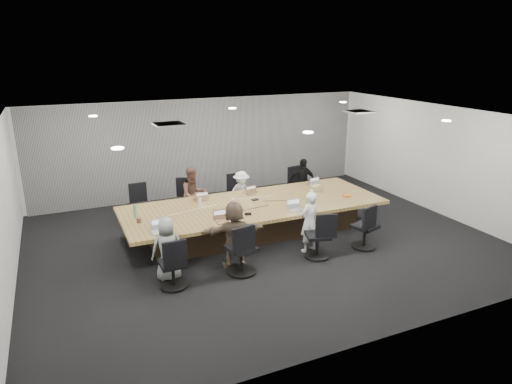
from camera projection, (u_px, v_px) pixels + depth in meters
name	position (u px, v px, depth m)	size (l,w,h in m)	color
floor	(263.00, 241.00, 10.28)	(10.00, 8.00, 0.00)	black
ceiling	(264.00, 117.00, 9.44)	(10.00, 8.00, 0.00)	white
wall_back	(206.00, 147.00, 13.34)	(10.00, 2.80, 0.00)	beige
wall_front	(385.00, 255.00, 6.38)	(10.00, 2.80, 0.00)	beige
wall_left	(3.00, 215.00, 7.90)	(8.00, 2.80, 0.00)	beige
wall_right	(438.00, 160.00, 11.81)	(8.00, 2.80, 0.00)	beige
curtain	(207.00, 147.00, 13.27)	(9.80, 0.04, 2.80)	gray
conference_table	(254.00, 217.00, 10.59)	(6.00, 2.20, 0.74)	#332316
chair_0	(140.00, 209.00, 11.17)	(0.54, 0.54, 0.80)	black
chair_1	(190.00, 202.00, 11.67)	(0.54, 0.54, 0.80)	black
chair_2	(236.00, 197.00, 12.18)	(0.49, 0.49, 0.73)	black
chair_3	(296.00, 189.00, 12.88)	(0.50, 0.50, 0.73)	black
chair_4	(173.00, 267.00, 8.20)	(0.53, 0.53, 0.79)	black
chair_5	(241.00, 252.00, 8.70)	(0.59, 0.59, 0.88)	black
chair_6	(318.00, 239.00, 9.38)	(0.55, 0.55, 0.81)	black
chair_7	(365.00, 230.00, 9.84)	(0.56, 0.56, 0.83)	black
person_1	(194.00, 195.00, 11.27)	(0.68, 0.53, 1.39)	brown
laptop_1	(200.00, 199.00, 10.78)	(0.29, 0.20, 0.02)	#8C6647
person_2	(241.00, 193.00, 11.81)	(0.74, 0.43, 1.15)	silver
laptop_2	(250.00, 192.00, 11.28)	(0.29, 0.20, 0.02)	#8C6647
person_3	(302.00, 182.00, 12.49)	(0.77, 0.32, 1.31)	black
laptop_3	(313.00, 184.00, 11.98)	(0.32, 0.22, 0.02)	#B2B2B7
person_4	(167.00, 249.00, 8.43)	(0.60, 0.39, 1.23)	gray
laptop_4	(160.00, 232.00, 8.87)	(0.35, 0.24, 0.02)	#B2B2B7
person_5	(234.00, 234.00, 8.94)	(1.25, 0.40, 1.35)	brown
laptop_5	(225.00, 221.00, 9.39)	(0.35, 0.24, 0.02)	#8C6647
person_6	(309.00, 222.00, 9.60)	(0.48, 0.32, 1.32)	silver
laptop_6	(297.00, 210.00, 10.06)	(0.30, 0.21, 0.02)	#B2B2B7
bottle_green_left	(135.00, 211.00, 9.62)	(0.07, 0.07, 0.27)	#4B9E66
bottle_green_right	(308.00, 198.00, 10.54)	(0.06, 0.06, 0.23)	#4B9E66
bottle_clear	(200.00, 203.00, 10.16)	(0.07, 0.07, 0.24)	silver
cup_white_far	(233.00, 201.00, 10.50)	(0.09, 0.09, 0.11)	white
cup_white_near	(312.00, 192.00, 11.14)	(0.09, 0.09, 0.11)	white
mug_brown	(139.00, 220.00, 9.33)	(0.08, 0.08, 0.10)	brown
mic_left	(222.00, 210.00, 10.02)	(0.15, 0.10, 0.03)	black
mic_right	(255.00, 200.00, 10.73)	(0.15, 0.10, 0.03)	black
stapler	(248.00, 214.00, 9.76)	(0.14, 0.04, 0.05)	black
canvas_bag	(316.00, 188.00, 11.38)	(0.28, 0.17, 0.15)	tan
snack_packet	(347.00, 196.00, 10.96)	(0.17, 0.11, 0.04)	#C45E0E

